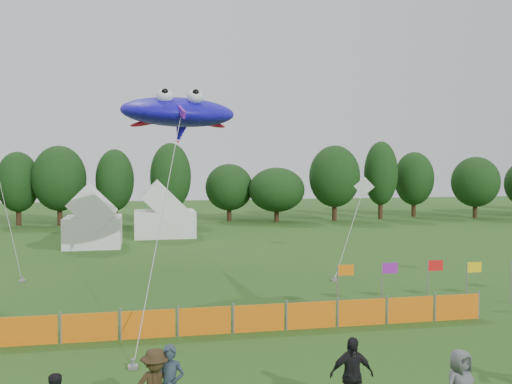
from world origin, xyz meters
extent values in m
cylinder|color=#382314|center=(-15.73, 46.21, 1.19)|extent=(0.50, 0.50, 2.38)
ellipsoid|color=black|center=(-15.73, 46.21, 4.30)|extent=(4.09, 4.09, 5.35)
cylinder|color=#382314|center=(-11.75, 45.39, 1.29)|extent=(0.50, 0.50, 2.57)
ellipsoid|color=black|center=(-11.75, 45.39, 4.64)|extent=(5.20, 5.20, 5.79)
cylinder|color=#382314|center=(-6.44, 45.32, 1.23)|extent=(0.50, 0.50, 2.46)
ellipsoid|color=black|center=(-6.44, 45.32, 4.45)|extent=(3.78, 3.78, 5.55)
cylinder|color=#382314|center=(-0.99, 43.92, 1.33)|extent=(0.50, 0.50, 2.66)
ellipsoid|color=black|center=(-0.99, 43.92, 4.81)|extent=(4.05, 4.05, 5.99)
cylinder|color=#382314|center=(5.28, 46.53, 0.99)|extent=(0.50, 0.50, 1.98)
ellipsoid|color=black|center=(5.28, 46.53, 3.58)|extent=(5.06, 5.06, 4.46)
cylinder|color=#382314|center=(9.99, 44.56, 0.93)|extent=(0.50, 0.50, 1.86)
ellipsoid|color=black|center=(9.99, 44.56, 3.35)|extent=(5.86, 5.86, 4.18)
cylinder|color=#382314|center=(16.28, 44.38, 1.31)|extent=(0.50, 0.50, 2.62)
ellipsoid|color=black|center=(16.28, 44.38, 4.73)|extent=(5.41, 5.41, 5.89)
cylinder|color=#382314|center=(21.78, 44.99, 1.39)|extent=(0.50, 0.50, 2.78)
ellipsoid|color=black|center=(21.78, 44.99, 5.02)|extent=(3.67, 3.67, 6.26)
cylinder|color=#382314|center=(26.67, 46.88, 1.21)|extent=(0.50, 0.50, 2.42)
ellipsoid|color=black|center=(26.67, 46.88, 4.36)|extent=(4.46, 4.46, 5.44)
cylinder|color=#382314|center=(32.69, 44.13, 1.12)|extent=(0.50, 0.50, 2.24)
ellipsoid|color=black|center=(32.69, 44.13, 4.04)|extent=(5.26, 5.26, 5.03)
cube|color=white|center=(-7.37, 30.17, 1.11)|extent=(4.03, 4.03, 2.22)
cube|color=white|center=(-1.97, 34.86, 1.09)|extent=(4.95, 3.96, 2.18)
cube|color=orange|center=(-7.68, 7.03, 0.50)|extent=(1.90, 0.06, 1.00)
cube|color=orange|center=(-5.68, 7.03, 0.50)|extent=(1.90, 0.06, 1.00)
cube|color=orange|center=(-3.68, 7.03, 0.50)|extent=(1.90, 0.06, 1.00)
cube|color=orange|center=(-1.68, 7.03, 0.50)|extent=(1.90, 0.06, 1.00)
cube|color=orange|center=(0.32, 7.03, 0.50)|extent=(1.90, 0.06, 1.00)
cube|color=orange|center=(2.32, 7.03, 0.50)|extent=(1.90, 0.06, 1.00)
cube|color=orange|center=(4.32, 7.03, 0.50)|extent=(1.90, 0.06, 1.00)
cube|color=orange|center=(6.32, 7.03, 0.50)|extent=(1.90, 0.06, 1.00)
cube|color=orange|center=(8.32, 7.03, 0.50)|extent=(1.90, 0.06, 1.00)
cylinder|color=gray|center=(4.00, 8.85, 1.01)|extent=(0.06, 0.06, 2.01)
cube|color=orange|center=(4.35, 8.85, 1.79)|extent=(0.70, 0.02, 0.45)
cylinder|color=gray|center=(6.00, 8.98, 1.00)|extent=(0.06, 0.06, 2.00)
cube|color=purple|center=(6.35, 8.98, 1.77)|extent=(0.70, 0.02, 0.45)
cylinder|color=gray|center=(8.00, 8.82, 1.03)|extent=(0.06, 0.06, 2.06)
cube|color=red|center=(8.35, 8.82, 1.84)|extent=(0.70, 0.02, 0.45)
cylinder|color=gray|center=(10.00, 9.08, 0.93)|extent=(0.06, 0.06, 1.87)
cube|color=yellow|center=(10.35, 9.08, 1.64)|extent=(0.70, 0.02, 0.45)
cylinder|color=gray|center=(12.00, 8.88, 0.97)|extent=(0.06, 0.06, 1.93)
imported|color=black|center=(1.18, -0.09, 0.96)|extent=(1.14, 0.50, 1.91)
ellipsoid|color=#1A0FDB|center=(-1.92, 17.05, 8.86)|extent=(7.14, 6.14, 2.13)
sphere|color=white|center=(-2.68, 15.73, 9.52)|extent=(0.85, 0.85, 0.85)
sphere|color=white|center=(-1.15, 15.73, 9.52)|extent=(0.85, 0.85, 0.85)
ellipsoid|color=red|center=(-3.54, 17.26, 8.30)|extent=(1.79, 0.78, 0.28)
ellipsoid|color=red|center=(-0.29, 17.26, 8.30)|extent=(1.79, 0.78, 0.28)
cube|color=purple|center=(-1.92, 14.71, 8.65)|extent=(0.37, 0.96, 0.70)
cylinder|color=#A5A5A5|center=(-3.05, 9.57, 4.28)|extent=(2.29, 10.97, 8.58)
cube|color=gray|center=(-4.18, 4.10, 0.05)|extent=(0.30, 0.30, 0.10)
cube|color=white|center=(10.35, 21.67, 4.63)|extent=(1.31, 0.36, 1.31)
cylinder|color=#A5A5A5|center=(8.17, 18.34, 2.32)|extent=(4.38, 6.70, 4.66)
cube|color=gray|center=(6.00, 15.00, 0.05)|extent=(0.30, 0.30, 0.10)
cube|color=gray|center=(-10.00, 18.00, 0.05)|extent=(0.30, 0.30, 0.10)
camera|label=1|loc=(-3.88, -13.18, 6.23)|focal=40.00mm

